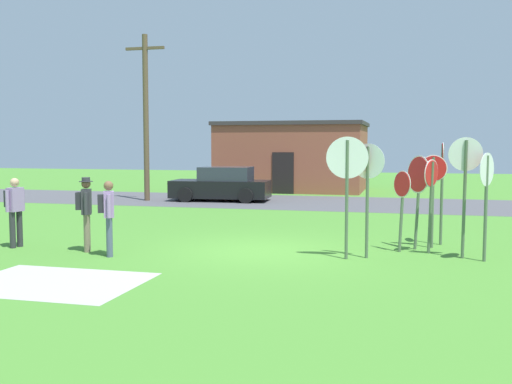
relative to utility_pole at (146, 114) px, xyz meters
name	(u,v)px	position (x,y,z in m)	size (l,w,h in m)	color
ground_plane	(261,251)	(7.92, -10.80, -3.82)	(80.00, 80.00, 0.00)	#47842D
street_asphalt	(327,203)	(7.92, 0.93, -3.81)	(60.00, 6.40, 0.01)	#4C4C51
concrete_path	(53,282)	(5.06, -14.84, -3.81)	(3.20, 2.40, 0.01)	#ADAAA3
building_background	(293,156)	(5.13, 7.67, -1.97)	(7.83, 5.53, 3.68)	brown
utility_pole	(146,114)	(0.00, 0.00, 0.00)	(1.80, 0.24, 7.28)	brown
parked_car_on_street	(222,185)	(3.27, 0.70, -3.13)	(4.41, 2.23, 1.51)	black
stop_sign_leaning_right	(347,174)	(9.97, -11.28, -1.95)	(0.90, 0.17, 2.67)	#51664C
stop_sign_low_front	(433,186)	(11.83, -9.35, -2.31)	(0.65, 0.07, 2.25)	#51664C
stop_sign_tallest	(442,177)	(12.06, -8.84, -2.12)	(0.07, 0.64, 2.55)	#51664C
stop_sign_rear_right	(402,198)	(11.12, -10.08, -2.55)	(0.41, 0.52, 1.90)	#51664C
stop_sign_center_cluster	(486,188)	(12.86, -10.80, -2.24)	(0.36, 0.63, 2.33)	#51664C
stop_sign_rear_left	(465,177)	(12.45, -10.60, -2.01)	(0.73, 0.17, 2.66)	#51664C
stop_sign_nearest	(418,185)	(11.48, -9.64, -2.27)	(0.55, 0.78, 2.24)	#51664C
stop_sign_far_back	(431,191)	(11.76, -10.14, -2.37)	(0.34, 0.57, 2.16)	#51664C
stop_sign_leaning_left	(368,180)	(10.39, -11.04, -2.09)	(0.73, 0.26, 2.52)	#51664C
person_in_dark_shirt	(15,207)	(2.03, -11.82, -2.84)	(0.40, 0.56, 1.69)	#2D2D33
person_in_teal	(108,213)	(4.78, -12.29, -2.84)	(0.46, 0.51, 1.69)	#4C5670
person_in_blue	(86,209)	(3.99, -11.88, -2.81)	(0.45, 0.52, 1.74)	#7A6B56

